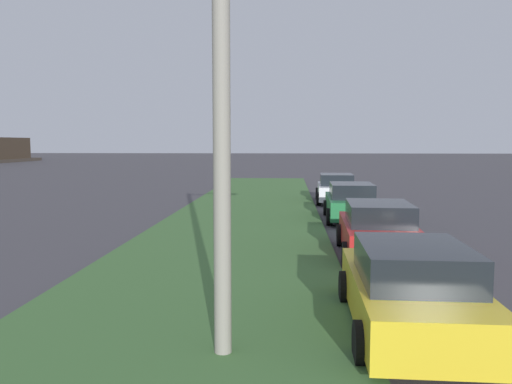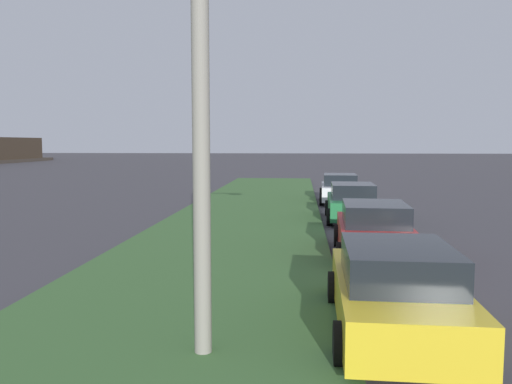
{
  "view_description": "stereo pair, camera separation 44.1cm",
  "coord_description": "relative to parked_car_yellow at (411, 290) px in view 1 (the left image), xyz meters",
  "views": [
    {
      "loc": [
        -2.58,
        6.6,
        3.02
      ],
      "look_at": [
        16.21,
        7.79,
        1.23
      ],
      "focal_mm": 36.11,
      "sensor_mm": 36.0,
      "label": 1
    },
    {
      "loc": [
        -2.55,
        6.17,
        3.02
      ],
      "look_at": [
        16.21,
        7.79,
        1.23
      ],
      "focal_mm": 36.11,
      "sensor_mm": 36.0,
      "label": 2
    }
  ],
  "objects": [
    {
      "name": "parked_car_red",
      "position": [
        5.61,
        -0.45,
        0.0
      ],
      "size": [
        4.37,
        2.16,
        1.47
      ],
      "rotation": [
        0.0,
        0.0,
        -0.04
      ],
      "color": "red",
      "rests_on": "ground"
    },
    {
      "name": "parked_car_green",
      "position": [
        12.1,
        -0.51,
        0.0
      ],
      "size": [
        4.35,
        2.11,
        1.47
      ],
      "rotation": [
        0.0,
        0.0,
        -0.03
      ],
      "color": "#1E6B38",
      "rests_on": "ground"
    },
    {
      "name": "parked_car_yellow",
      "position": [
        0.0,
        0.0,
        0.0
      ],
      "size": [
        4.35,
        2.11,
        1.47
      ],
      "rotation": [
        0.0,
        0.0,
        -0.03
      ],
      "color": "gold",
      "rests_on": "ground"
    },
    {
      "name": "grass_median",
      "position": [
        4.51,
        3.69,
        -0.66
      ],
      "size": [
        60.0,
        6.0,
        0.12
      ],
      "primitive_type": "cube",
      "color": "#3D6633",
      "rests_on": "ground"
    },
    {
      "name": "parked_car_white",
      "position": [
        18.22,
        -0.49,
        0.0
      ],
      "size": [
        4.37,
        2.15,
        1.47
      ],
      "rotation": [
        0.0,
        0.0,
        -0.04
      ],
      "color": "silver",
      "rests_on": "ground"
    },
    {
      "name": "streetlight",
      "position": [
        -1.19,
        2.48,
        3.67
      ],
      "size": [
        0.38,
        2.87,
        7.5
      ],
      "color": "gray",
      "rests_on": "ground"
    }
  ]
}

